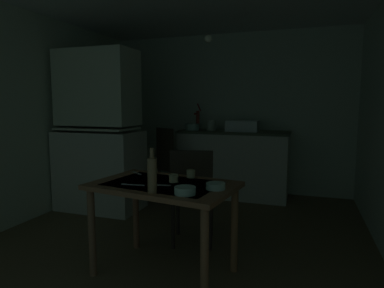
% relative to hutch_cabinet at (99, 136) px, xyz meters
% --- Properties ---
extents(ground_plane, '(4.96, 4.96, 0.00)m').
position_rel_hutch_cabinet_xyz_m(ground_plane, '(1.28, -0.53, -0.92)').
color(ground_plane, brown).
extents(wall_back, '(3.72, 0.10, 2.35)m').
position_rel_hutch_cabinet_xyz_m(wall_back, '(1.28, 1.50, 0.26)').
color(wall_back, beige).
rests_on(wall_back, ground).
extents(wall_left, '(0.10, 4.06, 2.35)m').
position_rel_hutch_cabinet_xyz_m(wall_left, '(-0.58, -0.53, 0.26)').
color(wall_left, beige).
rests_on(wall_left, ground).
extents(hutch_cabinet, '(1.02, 0.58, 1.96)m').
position_rel_hutch_cabinet_xyz_m(hutch_cabinet, '(0.00, 0.00, 0.00)').
color(hutch_cabinet, silver).
rests_on(hutch_cabinet, ground).
extents(counter_cabinet, '(1.54, 0.64, 0.94)m').
position_rel_hutch_cabinet_xyz_m(counter_cabinet, '(1.46, 1.13, -0.45)').
color(counter_cabinet, silver).
rests_on(counter_cabinet, ground).
extents(sink_basin, '(0.44, 0.34, 0.15)m').
position_rel_hutch_cabinet_xyz_m(sink_basin, '(1.58, 1.13, 0.09)').
color(sink_basin, white).
rests_on(sink_basin, counter_cabinet).
extents(hand_pump, '(0.05, 0.27, 0.39)m').
position_rel_hutch_cabinet_xyz_m(hand_pump, '(0.91, 1.18, 0.19)').
color(hand_pump, maroon).
rests_on(hand_pump, counter_cabinet).
extents(mixing_bowl_counter, '(0.20, 0.20, 0.09)m').
position_rel_hutch_cabinet_xyz_m(mixing_bowl_counter, '(0.85, 1.08, 0.06)').
color(mixing_bowl_counter, '#ADD1C1').
rests_on(mixing_bowl_counter, counter_cabinet).
extents(stoneware_crock, '(0.13, 0.13, 0.15)m').
position_rel_hutch_cabinet_xyz_m(stoneware_crock, '(1.12, 1.13, 0.09)').
color(stoneware_crock, beige).
rests_on(stoneware_crock, counter_cabinet).
extents(dining_table, '(1.16, 0.82, 0.72)m').
position_rel_hutch_cabinet_xyz_m(dining_table, '(1.41, -1.23, -0.30)').
color(dining_table, brown).
rests_on(dining_table, ground).
extents(chair_far_side, '(0.48, 0.48, 0.92)m').
position_rel_hutch_cabinet_xyz_m(chair_far_side, '(1.45, -0.66, -0.43)').
color(chair_far_side, '#30241F').
rests_on(chair_far_side, ground).
extents(chair_by_counter, '(0.55, 0.55, 1.00)m').
position_rel_hutch_cabinet_xyz_m(chair_by_counter, '(0.72, 0.61, -0.40)').
color(chair_by_counter, '#312218').
rests_on(chair_by_counter, ground).
extents(serving_bowl_wide, '(0.14, 0.14, 0.05)m').
position_rel_hutch_cabinet_xyz_m(serving_bowl_wide, '(1.67, -1.47, -0.17)').
color(serving_bowl_wide, '#ADD1C1').
rests_on(serving_bowl_wide, dining_table).
extents(soup_bowl_small, '(0.14, 0.14, 0.04)m').
position_rel_hutch_cabinet_xyz_m(soup_bowl_small, '(1.83, -1.27, -0.18)').
color(soup_bowl_small, '#ADD1C1').
rests_on(soup_bowl_small, dining_table).
extents(teacup_mint, '(0.07, 0.07, 0.06)m').
position_rel_hutch_cabinet_xyz_m(teacup_mint, '(1.54, -0.98, -0.17)').
color(teacup_mint, beige).
rests_on(teacup_mint, dining_table).
extents(mug_tall, '(0.07, 0.07, 0.06)m').
position_rel_hutch_cabinet_xyz_m(mug_tall, '(1.47, -1.17, -0.17)').
color(mug_tall, beige).
rests_on(mug_tall, dining_table).
extents(glass_bottle, '(0.06, 0.06, 0.31)m').
position_rel_hutch_cabinet_xyz_m(glass_bottle, '(1.44, -1.50, -0.07)').
color(glass_bottle, olive).
rests_on(glass_bottle, dining_table).
extents(table_knife, '(0.19, 0.03, 0.00)m').
position_rel_hutch_cabinet_xyz_m(table_knife, '(1.22, -1.36, -0.20)').
color(table_knife, silver).
rests_on(table_knife, dining_table).
extents(teaspoon_near_bowl, '(0.15, 0.04, 0.00)m').
position_rel_hutch_cabinet_xyz_m(teaspoon_near_bowl, '(1.42, -1.30, -0.20)').
color(teaspoon_near_bowl, beige).
rests_on(teaspoon_near_bowl, dining_table).
extents(teaspoon_by_cup, '(0.13, 0.11, 0.00)m').
position_rel_hutch_cabinet_xyz_m(teaspoon_by_cup, '(1.04, -0.98, -0.20)').
color(teaspoon_by_cup, beige).
rests_on(teaspoon_by_cup, dining_table).
extents(pendant_bulb, '(0.08, 0.08, 0.08)m').
position_rel_hutch_cabinet_xyz_m(pendant_bulb, '(1.46, -0.21, 1.05)').
color(pendant_bulb, '#F9EFCC').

